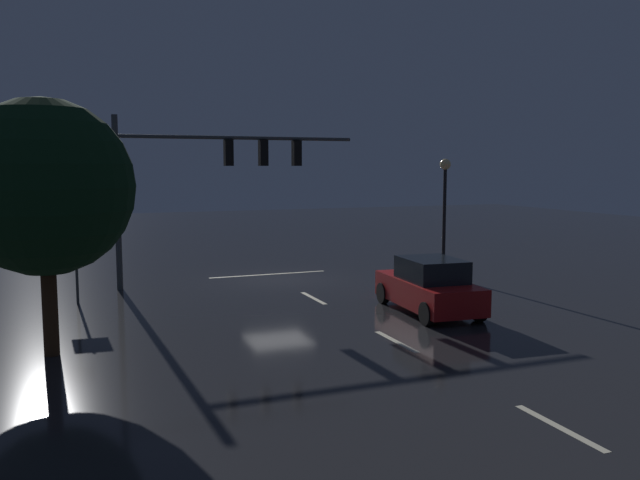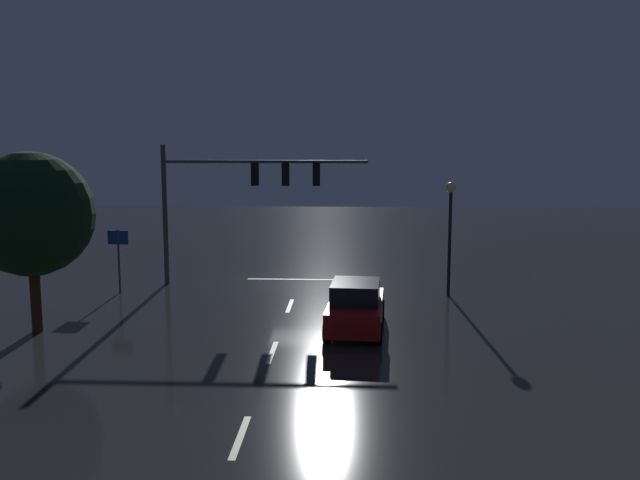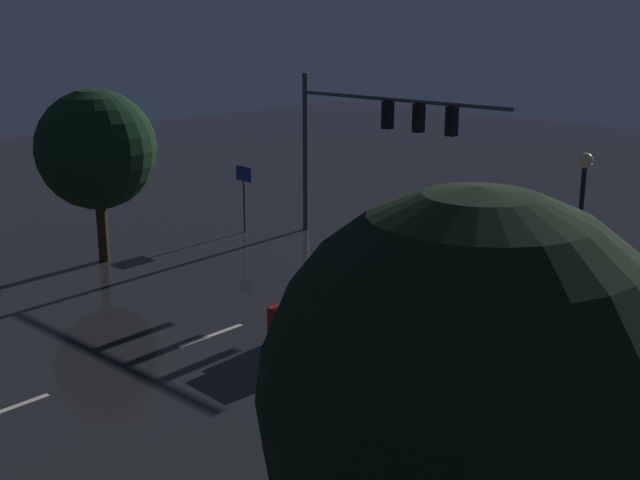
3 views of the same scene
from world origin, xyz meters
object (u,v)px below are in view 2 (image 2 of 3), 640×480
street_lamp_left_kerb (450,216)px  traffic_signal_assembly (240,186)px  route_sign (118,247)px  tree_right_near (31,214)px  car_approaching (356,307)px

street_lamp_left_kerb → traffic_signal_assembly: bearing=-11.7°
route_sign → traffic_signal_assembly: bearing=-157.9°
route_sign → tree_right_near: 6.50m
car_approaching → route_sign: (10.13, -5.40, 1.19)m
street_lamp_left_kerb → tree_right_near: tree_right_near is taller
car_approaching → tree_right_near: tree_right_near is taller
route_sign → tree_right_near: tree_right_near is taller
traffic_signal_assembly → street_lamp_left_kerb: (-9.14, 1.89, -1.12)m
car_approaching → street_lamp_left_kerb: bearing=-125.7°
street_lamp_left_kerb → tree_right_near: bearing=22.9°
street_lamp_left_kerb → tree_right_near: size_ratio=0.79×
car_approaching → route_sign: 11.54m
traffic_signal_assembly → route_sign: traffic_signal_assembly is taller
traffic_signal_assembly → tree_right_near: (5.69, 8.16, -0.49)m
traffic_signal_assembly → tree_right_near: traffic_signal_assembly is taller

